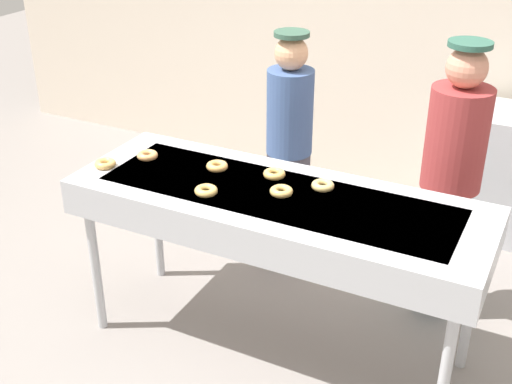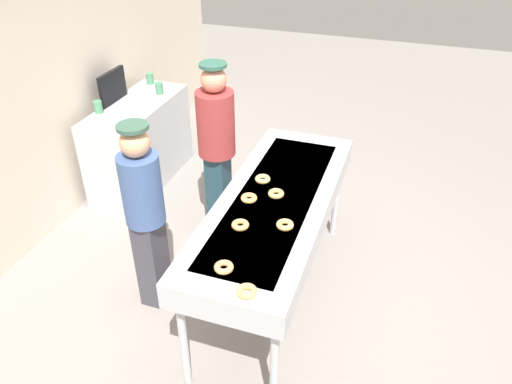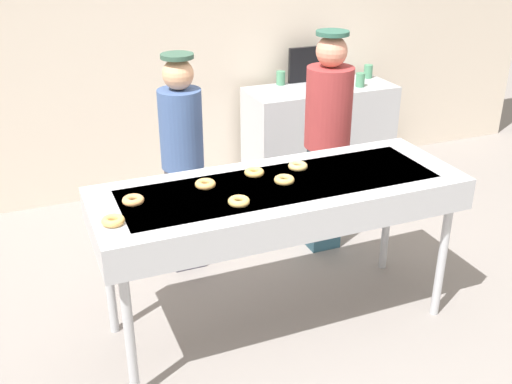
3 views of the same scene
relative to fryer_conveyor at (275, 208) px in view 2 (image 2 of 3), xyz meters
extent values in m
plane|color=gray|center=(0.00, 0.00, -0.90)|extent=(16.00, 16.00, 0.00)
cube|color=#B7BABF|center=(0.00, 0.00, 0.00)|extent=(2.23, 0.79, 0.20)
cube|color=slate|center=(0.00, 0.00, 0.06)|extent=(1.89, 0.55, 0.08)
cylinder|color=#B7BABF|center=(-1.01, -0.32, -0.50)|extent=(0.06, 0.06, 0.81)
cylinder|color=#B7BABF|center=(1.01, -0.32, -0.50)|extent=(0.06, 0.06, 0.81)
cylinder|color=#B7BABF|center=(-1.01, 0.32, -0.50)|extent=(0.06, 0.06, 0.81)
cylinder|color=#B7BABF|center=(1.01, 0.32, -0.50)|extent=(0.06, 0.06, 0.81)
torus|color=#EEA862|center=(-0.86, 0.07, 0.12)|extent=(0.17, 0.17, 0.04)
torus|color=#DEB25E|center=(0.02, 0.00, 0.12)|extent=(0.17, 0.17, 0.04)
torus|color=#EEB55F|center=(-1.01, -0.14, 0.12)|extent=(0.17, 0.17, 0.04)
torus|color=#E1B55F|center=(-0.33, -0.17, 0.12)|extent=(0.17, 0.17, 0.04)
torus|color=#EBAF5C|center=(-0.43, 0.12, 0.12)|extent=(0.17, 0.17, 0.04)
torus|color=#E8B55B|center=(-0.10, 0.17, 0.12)|extent=(0.17, 0.17, 0.04)
torus|color=#DDBA6C|center=(0.19, 0.16, 0.12)|extent=(0.17, 0.17, 0.04)
cube|color=#213E4B|center=(0.74, 0.78, -0.47)|extent=(0.24, 0.18, 0.86)
cylinder|color=#993333|center=(0.74, 0.78, 0.25)|extent=(0.34, 0.34, 0.60)
sphere|color=tan|center=(0.74, 0.78, 0.66)|extent=(0.22, 0.22, 0.22)
cylinder|color=#2B5647|center=(0.74, 0.78, 0.79)|extent=(0.24, 0.24, 0.03)
cube|color=#3F3C47|center=(-0.34, 0.92, -0.50)|extent=(0.24, 0.18, 0.81)
cylinder|color=#3F598C|center=(-0.34, 0.92, 0.19)|extent=(0.30, 0.30, 0.56)
sphere|color=tan|center=(-0.34, 0.92, 0.57)|extent=(0.21, 0.21, 0.21)
cylinder|color=#335443|center=(-0.34, 0.92, 0.69)|extent=(0.22, 0.22, 0.03)
cube|color=#B7BABF|center=(1.32, 1.98, -0.43)|extent=(1.42, 0.58, 0.95)
cylinder|color=#4C8C66|center=(1.92, 2.11, 0.11)|extent=(0.08, 0.08, 0.13)
cylinder|color=#4C8C66|center=(1.00, 2.21, 0.11)|extent=(0.08, 0.08, 0.13)
cylinder|color=#4C8C66|center=(1.67, 1.86, 0.11)|extent=(0.08, 0.08, 0.13)
cube|color=black|center=(1.32, 2.22, 0.21)|extent=(0.45, 0.04, 0.34)
camera|label=1|loc=(1.29, -2.81, 1.70)|focal=46.89mm
camera|label=2|loc=(-2.94, -0.85, 2.15)|focal=34.60mm
camera|label=3|loc=(-1.37, -2.97, 1.57)|focal=42.57mm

